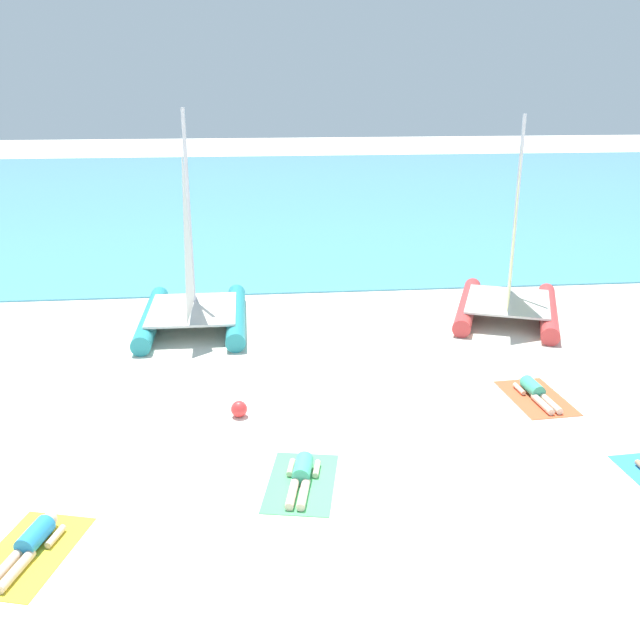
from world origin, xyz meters
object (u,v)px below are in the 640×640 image
towel_center_right (536,398)px  towel_center_left (301,483)px  beach_ball (239,409)px  sailboat_teal (192,297)px  sunbather_center_left (302,474)px  sunbather_center_right (535,391)px  sailboat_red (509,290)px  towel_leftmost (29,554)px  sunbather_leftmost (30,543)px

towel_center_right → towel_center_left: bearing=-151.8°
towel_center_right → beach_ball: size_ratio=5.81×
sailboat_teal → sunbather_center_left: (2.28, -7.97, -0.71)m
beach_ball → sunbather_center_right: bearing=2.5°
sailboat_red → towel_center_right: sailboat_red is taller
sunbather_center_left → sunbather_center_right: bearing=39.8°
sailboat_teal → beach_ball: bearing=-77.5°
sunbather_center_right → towel_leftmost: bearing=-159.0°
towel_center_left → sailboat_teal: bearing=105.8°
sailboat_teal → sunbather_center_left: size_ratio=3.63×
sailboat_teal → sunbather_leftmost: 9.61m
sunbather_leftmost → towel_center_left: size_ratio=0.82×
sunbather_center_right → beach_ball: beach_ball is taller
towel_center_right → beach_ball: bearing=-178.1°
sailboat_red → beach_ball: (-7.42, -5.32, -0.65)m
sunbather_leftmost → sunbather_center_left: size_ratio=0.99×
towel_center_right → sunbather_center_left: bearing=-152.3°
sunbather_leftmost → towel_center_right: sunbather_leftmost is taller
sailboat_teal → towel_center_left: (2.27, -8.04, -0.84)m
sunbather_center_left → sailboat_teal: bearing=117.5°
towel_leftmost → sunbather_center_right: size_ratio=1.21×
sunbather_center_right → sunbather_leftmost: bearing=-159.2°
sunbather_center_left → sunbather_center_right: size_ratio=1.00×
sunbather_center_left → towel_center_right: 5.83m
sailboat_teal → towel_center_left: sailboat_teal is taller
sailboat_teal → towel_leftmost: size_ratio=2.98×
sailboat_red → sailboat_teal: 8.65m
sailboat_red → sunbather_center_right: bearing=-82.1°
towel_leftmost → sunbather_center_right: bearing=25.1°
towel_center_right → sunbather_center_right: 0.14m
sunbather_leftmost → towel_leftmost: bearing=-90.0°
towel_leftmost → sunbather_center_left: (4.00, 1.52, 0.13)m
sailboat_red → sunbather_center_right: (-1.21, -5.05, -0.68)m
sailboat_teal → sunbather_center_right: sailboat_teal is taller
sailboat_teal → beach_ball: 5.65m
sunbather_leftmost → sunbather_center_right: 10.07m
towel_center_right → beach_ball: 6.21m
sailboat_teal → sunbather_center_right: bearing=-35.1°
sailboat_red → sunbather_center_right: sailboat_red is taller
beach_ball → towel_center_left: bearing=-68.0°
sunbather_leftmost → towel_center_right: bearing=40.0°
sailboat_red → towel_center_left: bearing=-107.6°
sunbather_leftmost → sunbather_center_left: (3.98, 1.46, 0.00)m
sunbather_leftmost → sailboat_red: bearing=57.4°
sunbather_center_left → towel_leftmost: bearing=-147.7°
sailboat_teal → towel_center_right: bearing=-35.4°
sunbather_center_left → sunbather_center_right: (5.16, 2.77, 0.00)m
towel_leftmost → towel_center_left: 4.24m
towel_leftmost → beach_ball: bearing=53.7°
towel_leftmost → sunbather_center_right: (9.16, 4.29, 0.13)m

